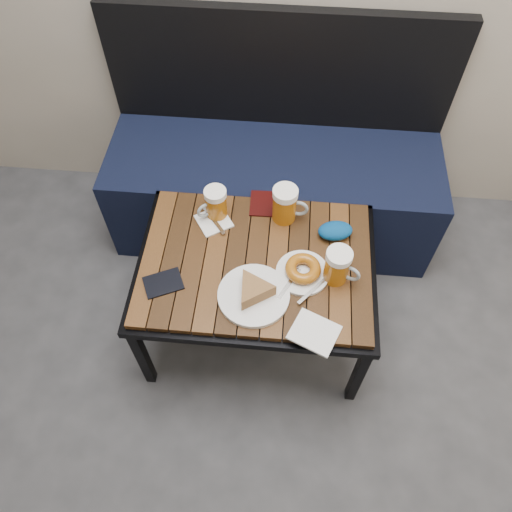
# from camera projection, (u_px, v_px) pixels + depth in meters

# --- Properties ---
(bench) EXTENTS (1.40, 0.50, 0.95)m
(bench) POSITION_uv_depth(u_px,v_px,m) (274.00, 182.00, 2.22)
(bench) COLOR black
(bench) RESTS_ON ground
(cafe_table) EXTENTS (0.84, 0.62, 0.47)m
(cafe_table) POSITION_uv_depth(u_px,v_px,m) (256.00, 268.00, 1.77)
(cafe_table) COLOR black
(cafe_table) RESTS_ON ground
(beer_mug_left) EXTENTS (0.12, 0.11, 0.13)m
(beer_mug_left) POSITION_uv_depth(u_px,v_px,m) (215.00, 203.00, 1.80)
(beer_mug_left) COLOR #A55A0D
(beer_mug_left) RESTS_ON cafe_table
(beer_mug_centre) EXTENTS (0.13, 0.09, 0.15)m
(beer_mug_centre) POSITION_uv_depth(u_px,v_px,m) (285.00, 204.00, 1.79)
(beer_mug_centre) COLOR #A55A0D
(beer_mug_centre) RESTS_ON cafe_table
(beer_mug_right) EXTENTS (0.13, 0.11, 0.14)m
(beer_mug_right) POSITION_uv_depth(u_px,v_px,m) (338.00, 266.00, 1.64)
(beer_mug_right) COLOR #A55A0D
(beer_mug_right) RESTS_ON cafe_table
(plate_pie) EXTENTS (0.24, 0.24, 0.07)m
(plate_pie) POSITION_uv_depth(u_px,v_px,m) (254.00, 292.00, 1.63)
(plate_pie) COLOR white
(plate_pie) RESTS_ON cafe_table
(plate_bagel) EXTENTS (0.21, 0.22, 0.05)m
(plate_bagel) POSITION_uv_depth(u_px,v_px,m) (303.00, 271.00, 1.69)
(plate_bagel) COLOR white
(plate_bagel) RESTS_ON cafe_table
(napkin_left) EXTENTS (0.16, 0.16, 0.01)m
(napkin_left) POSITION_uv_depth(u_px,v_px,m) (214.00, 221.00, 1.83)
(napkin_left) COLOR white
(napkin_left) RESTS_ON cafe_table
(napkin_right) EXTENTS (0.18, 0.17, 0.01)m
(napkin_right) POSITION_uv_depth(u_px,v_px,m) (314.00, 332.00, 1.57)
(napkin_right) COLOR white
(napkin_right) RESTS_ON cafe_table
(passport_navy) EXTENTS (0.15, 0.14, 0.01)m
(passport_navy) POSITION_uv_depth(u_px,v_px,m) (163.00, 283.00, 1.68)
(passport_navy) COLOR black
(passport_navy) RESTS_ON cafe_table
(passport_burgundy) EXTENTS (0.09, 0.13, 0.01)m
(passport_burgundy) POSITION_uv_depth(u_px,v_px,m) (262.00, 203.00, 1.88)
(passport_burgundy) COLOR black
(passport_burgundy) RESTS_ON cafe_table
(knit_pouch) EXTENTS (0.14, 0.11, 0.05)m
(knit_pouch) POSITION_uv_depth(u_px,v_px,m) (335.00, 231.00, 1.78)
(knit_pouch) COLOR navy
(knit_pouch) RESTS_ON cafe_table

